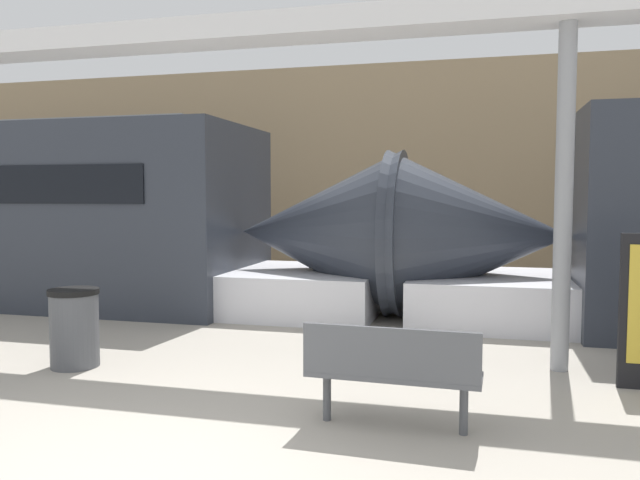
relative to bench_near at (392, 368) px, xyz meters
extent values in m
cube|color=#9E8460|center=(-1.48, 9.77, 1.98)|extent=(56.00, 0.20, 5.00)
cone|color=#2D333D|center=(0.62, 4.87, 0.80)|extent=(2.71, 2.63, 2.63)
cube|color=silver|center=(0.87, 4.87, -0.17)|extent=(2.44, 2.46, 0.70)
cone|color=#2D333D|center=(-1.85, 4.87, 0.80)|extent=(2.71, 2.63, 2.63)
cube|color=silver|center=(-2.10, 4.87, -0.17)|extent=(2.44, 2.46, 0.70)
cube|color=#4C4F54|center=(0.00, 0.08, -0.07)|extent=(1.44, 0.49, 0.04)
cube|color=#4C4F54|center=(0.00, -0.12, 0.15)|extent=(1.43, 0.09, 0.41)
cylinder|color=#4C4F54|center=(-0.57, 0.10, -0.31)|extent=(0.07, 0.07, 0.43)
cylinder|color=#4C4F54|center=(0.57, 0.06, -0.31)|extent=(0.07, 0.07, 0.43)
cylinder|color=#4C4F54|center=(-3.71, 1.02, -0.11)|extent=(0.53, 0.53, 0.82)
cylinder|color=black|center=(-3.71, 1.02, 0.33)|extent=(0.55, 0.55, 0.06)
cylinder|color=gray|center=(1.54, 2.23, 1.36)|extent=(0.19, 0.19, 3.76)
cube|color=silver|center=(1.54, 2.23, 3.38)|extent=(28.00, 0.60, 0.28)
camera|label=1|loc=(0.68, -4.95, 1.40)|focal=35.00mm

